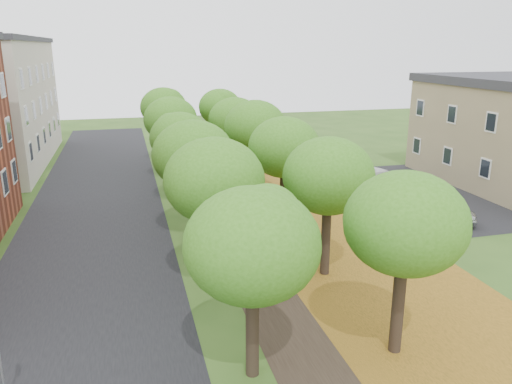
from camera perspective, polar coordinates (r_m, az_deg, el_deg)
ground at (r=16.73m, az=7.32°, el=-18.76°), size 120.00×120.00×0.00m
street_asphalt at (r=29.30m, az=-18.02°, el=-3.64°), size 8.00×70.00×0.01m
footpath at (r=29.72m, az=-3.47°, el=-2.55°), size 3.20×70.00×0.01m
leaf_verge at (r=31.03m, az=5.63°, el=-1.79°), size 7.50×70.00×0.01m
parking_lot at (r=35.61m, az=18.00°, el=-0.15°), size 9.00×16.00×0.01m
tree_row_west at (r=28.29m, az=-8.01°, el=5.47°), size 3.81×33.81×6.01m
tree_row_east at (r=29.23m, az=1.42°, el=5.97°), size 3.81×33.81×6.01m
bench at (r=21.51m, az=3.74°, el=-8.89°), size 0.65×1.82×0.85m
car_silver at (r=29.54m, az=19.87°, el=-2.15°), size 4.66×3.16×1.47m
car_red at (r=31.44m, az=18.84°, el=-1.21°), size 3.83×1.77×1.22m
car_grey at (r=33.59m, az=15.12°, el=0.38°), size 5.07×2.43×1.42m
car_white at (r=37.27m, az=11.87°, el=2.12°), size 5.49×3.81×1.39m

